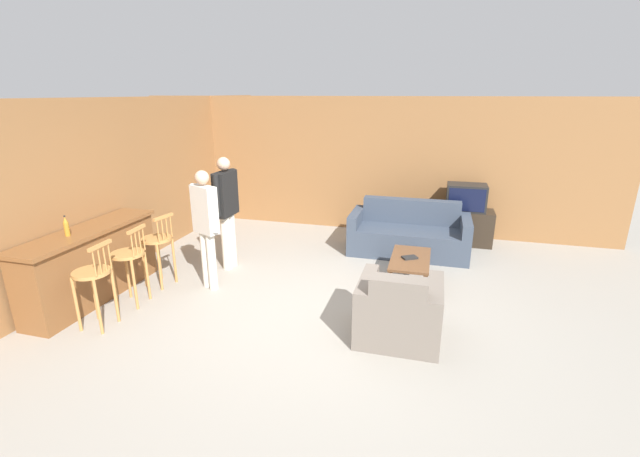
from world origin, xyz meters
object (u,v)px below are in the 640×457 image
object	(u,v)px
bar_chair_near	(94,280)
book_on_table	(410,257)
tv_unit	(463,227)
bottle	(66,227)
person_by_window	(226,207)
bar_chair_far	(158,245)
coffee_table	(410,262)
armchair_near	(399,312)
tv	(466,197)
person_by_counter	(206,223)
couch_far	(409,235)
bar_chair_mid	(129,260)

from	to	relation	value
bar_chair_near	book_on_table	bearing A→B (deg)	31.85
tv_unit	bottle	bearing A→B (deg)	-141.35
person_by_window	tv_unit	bearing A→B (deg)	30.84
bar_chair_far	coffee_table	xyz separation A→B (m)	(3.46, 0.95, -0.26)
tv_unit	bottle	world-z (taller)	bottle
coffee_table	person_by_window	size ratio (longest dim) A/B	0.58
tv_unit	bottle	size ratio (longest dim) A/B	3.93
armchair_near	tv	size ratio (longest dim) A/B	1.34
bar_chair_far	coffee_table	world-z (taller)	bar_chair_far
tv_unit	person_by_window	size ratio (longest dim) A/B	0.58
bar_chair_near	person_by_counter	xyz separation A→B (m)	(0.73, 1.31, 0.36)
bar_chair_far	tv_unit	xyz separation A→B (m)	(4.27, 3.03, -0.29)
person_by_counter	bar_chair_near	bearing A→B (deg)	-119.10
person_by_window	couch_far	bearing A→B (deg)	27.62
couch_far	tv	size ratio (longest dim) A/B	2.92
couch_far	person_by_window	world-z (taller)	person_by_window
book_on_table	person_by_counter	size ratio (longest dim) A/B	0.15
bar_chair_mid	book_on_table	distance (m)	3.78
bar_chair_near	armchair_near	distance (m)	3.51
tv_unit	book_on_table	world-z (taller)	tv_unit
coffee_table	bottle	xyz separation A→B (m)	(-4.07, -1.83, 0.75)
tv	couch_far	bearing A→B (deg)	-141.04
bar_chair_near	bar_chair_mid	bearing A→B (deg)	90.00
couch_far	coffee_table	size ratio (longest dim) A/B	1.97
tv	person_by_counter	world-z (taller)	person_by_counter
coffee_table	person_by_window	distance (m)	2.88
bar_chair_far	bottle	xyz separation A→B (m)	(-0.61, -0.88, 0.49)
book_on_table	coffee_table	bearing A→B (deg)	64.87
armchair_near	person_by_window	world-z (taller)	person_by_window
person_by_counter	armchair_near	bearing A→B (deg)	-13.09
bottle	person_by_counter	xyz separation A→B (m)	(1.34, 0.97, -0.13)
couch_far	person_by_counter	bearing A→B (deg)	-140.21
tv	book_on_table	bearing A→B (deg)	-111.48
bar_chair_mid	tv	bearing A→B (deg)	40.34
armchair_near	tv	xyz separation A→B (m)	(0.84, 3.56, 0.55)
couch_far	tv_unit	distance (m)	1.19
tv_unit	bar_chair_far	bearing A→B (deg)	-144.68
tv_unit	bar_chair_mid	bearing A→B (deg)	-139.64
bar_chair_mid	person_by_counter	bearing A→B (deg)	43.80
bar_chair_mid	coffee_table	size ratio (longest dim) A/B	1.04
book_on_table	person_by_window	size ratio (longest dim) A/B	0.14
bottle	tv	bearing A→B (deg)	38.63
person_by_counter	person_by_window	bearing A→B (deg)	95.92
tv_unit	person_by_counter	world-z (taller)	person_by_counter
bar_chair_far	person_by_counter	world-z (taller)	person_by_counter
person_by_window	coffee_table	bearing A→B (deg)	1.73
armchair_near	person_by_counter	world-z (taller)	person_by_counter
armchair_near	person_by_window	distance (m)	3.19
couch_far	bar_chair_mid	bearing A→B (deg)	-139.29
bar_chair_mid	bottle	bearing A→B (deg)	-155.79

